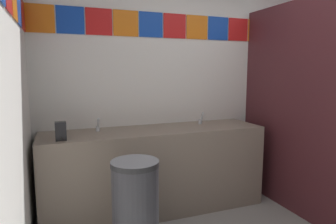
# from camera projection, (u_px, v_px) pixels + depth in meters

# --- Properties ---
(wall_back) EXTENTS (4.30, 0.09, 2.71)m
(wall_back) POSITION_uv_depth(u_px,v_px,m) (225.00, 77.00, 3.53)
(wall_back) COLOR white
(wall_back) RESTS_ON ground_plane
(vanity_counter) EXTENTS (2.22, 0.57, 0.85)m
(vanity_counter) POSITION_uv_depth(u_px,v_px,m) (156.00, 169.00, 3.02)
(vanity_counter) COLOR gray
(vanity_counter) RESTS_ON ground_plane
(faucet_left) EXTENTS (0.04, 0.10, 0.14)m
(faucet_left) POSITION_uv_depth(u_px,v_px,m) (98.00, 126.00, 2.84)
(faucet_left) COLOR silver
(faucet_left) RESTS_ON vanity_counter
(faucet_right) EXTENTS (0.04, 0.10, 0.14)m
(faucet_right) POSITION_uv_depth(u_px,v_px,m) (201.00, 119.00, 3.23)
(faucet_right) COLOR silver
(faucet_right) RESTS_ON vanity_counter
(soap_dispenser) EXTENTS (0.09, 0.09, 0.16)m
(soap_dispenser) POSITION_uv_depth(u_px,v_px,m) (61.00, 131.00, 2.48)
(soap_dispenser) COLOR black
(soap_dispenser) RESTS_ON vanity_counter
(stall_divider) EXTENTS (0.92, 1.57, 2.11)m
(stall_divider) POSITION_uv_depth(u_px,v_px,m) (329.00, 112.00, 2.73)
(stall_divider) COLOR #471E23
(stall_divider) RESTS_ON ground_plane
(toilet) EXTENTS (0.39, 0.49, 0.74)m
(toilet) POSITION_uv_depth(u_px,v_px,m) (303.00, 166.00, 3.51)
(toilet) COLOR white
(toilet) RESTS_ON ground_plane
(trash_bin) EXTENTS (0.36, 0.36, 0.77)m
(trash_bin) POSITION_uv_depth(u_px,v_px,m) (136.00, 209.00, 2.24)
(trash_bin) COLOR #333338
(trash_bin) RESTS_ON ground_plane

